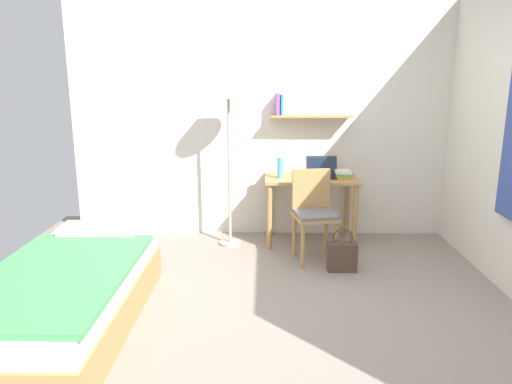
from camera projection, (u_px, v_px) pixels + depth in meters
name	position (u px, v px, depth m)	size (l,w,h in m)	color
ground_plane	(268.00, 315.00, 3.65)	(5.28, 5.28, 0.00)	gray
wall_back	(268.00, 121.00, 5.32)	(4.40, 0.27, 2.60)	silver
bed	(67.00, 297.00, 3.43)	(0.96, 1.97, 0.54)	#B2844C
desk	(311.00, 190.00, 5.16)	(0.99, 0.58, 0.73)	#B2844C
desk_chair	(314.00, 211.00, 4.68)	(0.47, 0.47, 0.89)	#B2844C
standing_lamp	(228.00, 97.00, 4.85)	(0.39, 0.39, 1.80)	#B2A893
laptop	(322.00, 172.00, 5.14)	(0.34, 0.24, 0.22)	black
water_bottle	(280.00, 168.00, 5.06)	(0.06, 0.06, 0.22)	#4C99DB
book_stack	(343.00, 174.00, 5.10)	(0.19, 0.24, 0.08)	orange
handbag	(342.00, 256.00, 4.47)	(0.27, 0.13, 0.42)	#4C382D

